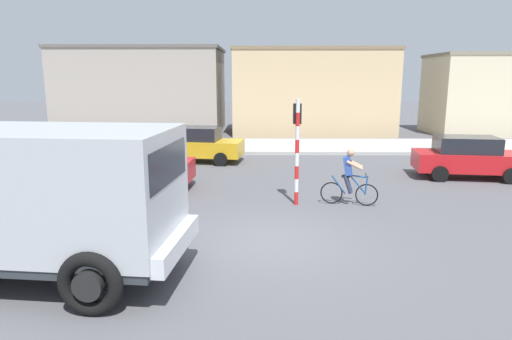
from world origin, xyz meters
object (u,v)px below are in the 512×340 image
Objects in this scene: truck_foreground at (37,194)px; car_white_mid at (197,144)px; car_red_near at (468,157)px; traffic_light_pole at (297,137)px; car_far_side at (135,166)px; pedestrian_near_kerb at (138,144)px; cyclist at (349,177)px.

truck_foreground reaches higher than car_white_mid.
car_red_near is 11.33m from car_white_mid.
traffic_light_pole is 0.78× the size of car_far_side.
traffic_light_pole reaches higher than car_red_near.
cyclist is at bearing -39.86° from pedestrian_near_kerb.
truck_foreground is at bearing -83.49° from pedestrian_near_kerb.
cyclist reaches higher than car_white_mid.
car_red_near is (5.29, 3.76, -0.05)m from cyclist.
car_red_near is at bearing -13.02° from pedestrian_near_kerb.
car_white_mid is (-5.55, 7.03, -0.05)m from cyclist.
cyclist is (6.88, 5.10, -0.80)m from truck_foreground.
traffic_light_pole is at bearing -60.30° from car_white_mid.
truck_foreground reaches higher than car_far_side.
traffic_light_pole is (-1.59, 0.08, 1.20)m from cyclist.
car_white_mid is 2.60× the size of pedestrian_near_kerb.
car_far_side is at bearing 161.15° from traffic_light_pole.
traffic_light_pole reaches higher than truck_foreground.
traffic_light_pole is at bearing -18.85° from car_far_side.
cyclist is at bearing -2.97° from traffic_light_pole.
car_far_side is at bearing 164.57° from cyclist.
traffic_light_pole is 7.90m from car_red_near.
truck_foreground is 1.34× the size of car_red_near.
truck_foreground is at bearing -96.27° from car_white_mid.
pedestrian_near_kerb is at bearing 103.92° from car_far_side.
pedestrian_near_kerb is (-13.55, 3.13, 0.03)m from car_red_near.
traffic_light_pole reaches higher than cyclist.
car_red_near is 1.00× the size of car_white_mid.
truck_foreground is 1.76× the size of traffic_light_pole.
car_red_near is 2.59× the size of pedestrian_near_kerb.
car_white_mid is 5.30m from car_far_side.
cyclist is 0.41× the size of car_red_near.
cyclist is 0.41× the size of car_white_mid.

